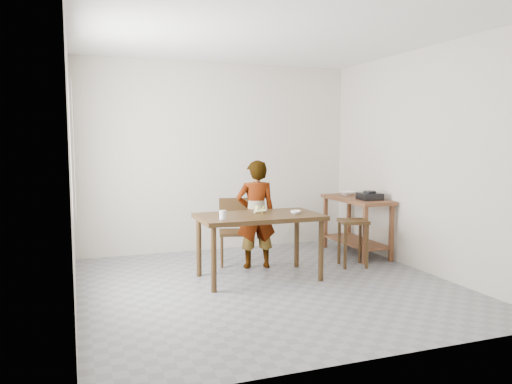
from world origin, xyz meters
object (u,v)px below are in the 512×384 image
object	(u,v)px
child	(256,214)
dining_chair	(235,232)
stool	(353,243)
dining_table	(259,247)
prep_counter	(356,226)

from	to	relation	value
child	dining_chair	xyz separation A→B (m)	(-0.19, 0.25, -0.26)
dining_chair	stool	world-z (taller)	dining_chair
dining_table	stool	size ratio (longest dim) A/B	2.35
prep_counter	stool	bearing A→B (deg)	-124.92
child	dining_chair	distance (m)	0.41
dining_table	prep_counter	xyz separation A→B (m)	(1.72, 0.70, 0.03)
prep_counter	dining_chair	size ratio (longest dim) A/B	1.43
child	stool	world-z (taller)	child
dining_table	stool	bearing A→B (deg)	5.47
dining_table	child	world-z (taller)	child
child	dining_chair	bearing A→B (deg)	-43.62
dining_chair	stool	xyz separation A→B (m)	(1.37, -0.61, -0.12)
dining_chair	stool	distance (m)	1.51
stool	dining_table	bearing A→B (deg)	-174.53
child	dining_chair	size ratio (longest dim) A/B	1.61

